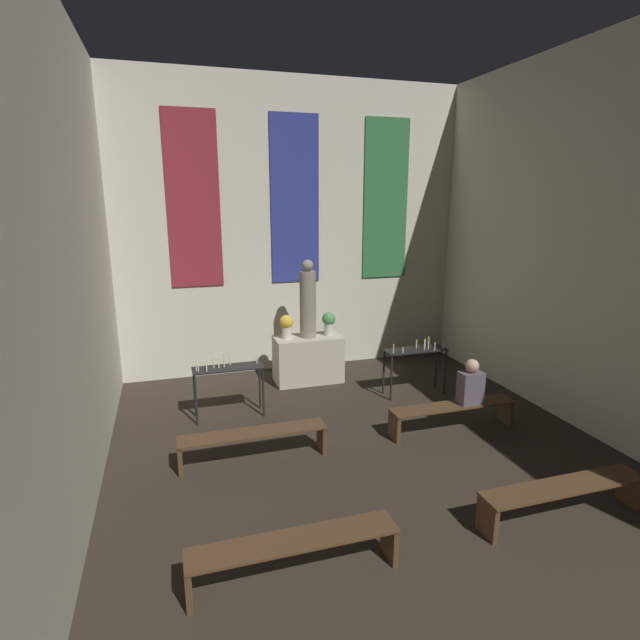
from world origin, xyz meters
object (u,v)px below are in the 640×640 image
altar (308,359)px  pew_second_left (295,550)px  pew_back_right (452,412)px  person_seated (471,384)px  flower_vase_left (287,325)px  candle_rack_left (228,375)px  flower_vase_right (329,322)px  pew_back_left (253,439)px  statue (308,302)px  pew_second_right (563,494)px  candle_rack_right (415,357)px

altar → pew_second_left: bearing=-107.1°
pew_back_right → person_seated: (0.29, 0.00, 0.43)m
person_seated → flower_vase_left: bearing=129.6°
candle_rack_left → person_seated: 3.87m
flower_vase_right → pew_back_left: size_ratio=0.23×
flower_vase_right → pew_back_right: 3.09m
person_seated → pew_second_left: bearing=-145.8°
statue → pew_second_right: (1.55, -5.06, -1.29)m
statue → pew_back_left: bearing=-119.5°
candle_rack_right → candle_rack_left: bearing=179.9°
candle_rack_left → pew_back_right: candle_rack_left is taller
flower_vase_left → pew_back_left: (-1.13, -2.75, -0.86)m
pew_second_right → altar: bearing=107.1°
pew_back_left → person_seated: person_seated is taller
flower_vase_left → flower_vase_right: 0.85m
altar → flower_vase_right: size_ratio=2.81×
flower_vase_left → person_seated: flower_vase_left is taller
flower_vase_right → pew_back_left: bearing=-125.8°
pew_second_left → pew_back_right: bearing=36.6°
pew_second_right → pew_back_right: same height
pew_back_left → candle_rack_left: bearing=95.5°
candle_rack_left → pew_back_right: bearing=-25.4°
flower_vase_right → statue: bearing=180.0°
flower_vase_left → candle_rack_right: size_ratio=0.41×
pew_second_left → pew_second_right: bearing=0.0°
altar → pew_second_left: altar is taller
flower_vase_left → pew_back_right: 3.49m
altar → pew_second_right: size_ratio=0.64×
candle_rack_left → pew_second_right: bearing=-49.8°
candle_rack_left → pew_back_right: 3.63m
candle_rack_left → pew_second_right: (3.26, -3.85, -0.40)m
flower_vase_right → pew_back_left: 3.49m
altar → pew_back_right: (1.55, -2.75, -0.14)m
candle_rack_right → person_seated: person_seated is taller
pew_back_left → altar: bearing=60.5°
candle_rack_right → pew_back_left: size_ratio=0.56×
flower_vase_right → person_seated: size_ratio=0.65×
altar → statue: (0.00, 0.00, 1.16)m
candle_rack_right → pew_second_right: size_ratio=0.56×
candle_rack_right → pew_second_right: candle_rack_right is taller
candle_rack_right → pew_back_right: bearing=-95.4°
candle_rack_right → statue: bearing=144.6°
statue → candle_rack_left: 2.27m
altar → candle_rack_right: (1.70, -1.21, 0.27)m
statue → flower_vase_left: statue is taller
flower_vase_right → pew_second_right: (1.13, -5.06, -0.86)m
candle_rack_right → pew_back_left: (-3.25, -1.54, -0.40)m
pew_second_left → flower_vase_right: bearing=68.6°
statue → flower_vase_right: 0.61m
altar → pew_second_right: altar is taller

